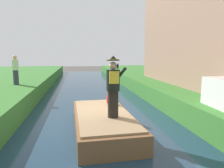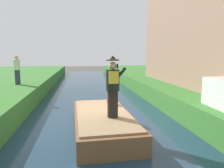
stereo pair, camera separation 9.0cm
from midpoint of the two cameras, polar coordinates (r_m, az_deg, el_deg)
The scene contains 6 objects.
ground_plane at distance 7.74m, azimuth -3.49°, elevation -11.49°, with size 80.00×80.00×0.00m, color #4C4742.
canal_water at distance 7.72m, azimuth -3.50°, elevation -11.14°, with size 5.68×48.00×0.10m, color #1E384C.
boat at distance 6.96m, azimuth -2.91°, elevation -10.25°, with size 1.94×4.26×0.61m.
person_pirate at distance 6.17m, azimuth -0.08°, elevation -0.82°, with size 0.61×0.42×1.85m.
parrot_plush at distance 7.88m, azimuth -0.55°, elevation -3.91°, with size 0.36×0.35×0.57m.
person_bystander at distance 12.53m, azimuth -25.16°, elevation 3.54°, with size 0.34×0.34×1.60m.
Camera 1 is at (-0.80, -7.25, 2.59)m, focal length 33.32 mm.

